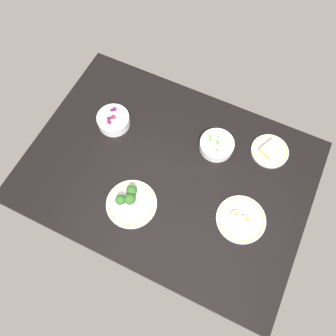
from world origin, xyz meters
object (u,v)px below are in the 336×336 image
at_px(plate_eggs, 241,219).
at_px(bowl_berries, 113,120).
at_px(bowl_peas, 217,145).
at_px(plate_sandwich, 270,151).
at_px(plate_broccoli, 130,202).

height_order(plate_eggs, bowl_berries, bowl_berries).
bearing_deg(bowl_peas, bowl_berries, -169.46).
relative_size(plate_eggs, plate_sandwich, 1.23).
relative_size(plate_broccoli, plate_sandwich, 1.28).
relative_size(bowl_peas, plate_sandwich, 0.92).
xyz_separation_m(bowl_peas, plate_eggs, (0.23, -0.27, -0.02)).
bearing_deg(bowl_berries, plate_sandwich, 13.78).
relative_size(bowl_peas, plate_broccoli, 0.72).
bearing_deg(bowl_peas, plate_broccoli, -119.05).
height_order(plate_broccoli, plate_eggs, plate_broccoli).
xyz_separation_m(plate_broccoli, bowl_berries, (-0.26, 0.32, 0.01)).
height_order(plate_broccoli, plate_sandwich, plate_broccoli).
bearing_deg(plate_sandwich, bowl_berries, -166.22).
bearing_deg(plate_sandwich, bowl_peas, -159.67).
height_order(bowl_peas, plate_broccoli, plate_broccoli).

